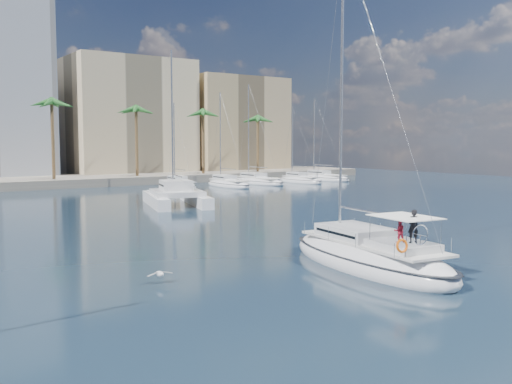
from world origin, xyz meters
TOP-DOWN VIEW (x-y plane):
  - ground at (0.00, 0.00)m, footprint 160.00×160.00m
  - quay at (0.00, 61.00)m, footprint 120.00×14.00m
  - building_beige at (22.00, 70.00)m, footprint 20.00×14.00m
  - building_tan_right at (42.00, 68.00)m, footprint 18.00×12.00m
  - palm_centre at (0.00, 57.00)m, footprint 3.60×3.60m
  - palm_right at (34.00, 57.00)m, footprint 3.60×3.60m
  - main_sloop at (5.50, -2.46)m, footprint 5.43×12.52m
  - catamaran at (10.06, 28.33)m, footprint 7.94×11.55m
  - seagull at (-4.68, 0.60)m, footprint 1.24×0.53m
  - moored_yacht_a at (20.00, 47.00)m, footprint 3.37×9.52m
  - moored_yacht_b at (26.50, 45.00)m, footprint 3.32×10.83m
  - moored_yacht_c at (33.00, 47.00)m, footprint 3.98×12.33m
  - moored_yacht_d at (39.50, 45.00)m, footprint 3.52×9.55m
  - moored_yacht_e at (46.00, 47.00)m, footprint 4.61×11.11m

SIDE VIEW (x-z plane):
  - ground at x=0.00m, z-range 0.00..0.00m
  - moored_yacht_a at x=20.00m, z-range -5.95..5.95m
  - moored_yacht_b at x=26.50m, z-range -6.86..6.86m
  - moored_yacht_c at x=33.00m, z-range -7.77..7.77m
  - moored_yacht_d at x=39.50m, z-range -5.95..5.95m
  - moored_yacht_e at x=46.00m, z-range -6.86..6.86m
  - seagull at x=-4.68m, z-range 0.32..0.55m
  - main_sloop at x=5.50m, z-range -8.45..9.53m
  - quay at x=0.00m, z-range 0.00..1.20m
  - catamaran at x=10.06m, z-range -6.65..8.86m
  - building_tan_right at x=42.00m, z-range 0.00..18.00m
  - building_beige at x=22.00m, z-range 0.00..20.00m
  - palm_centre at x=0.00m, z-range 4.13..16.43m
  - palm_right at x=34.00m, z-range 4.13..16.43m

